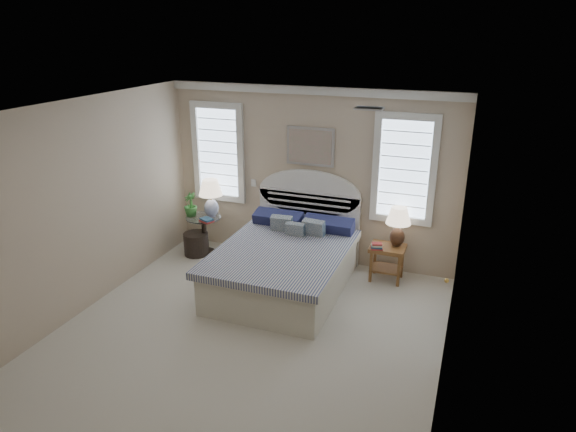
# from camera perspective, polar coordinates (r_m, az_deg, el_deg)

# --- Properties ---
(floor) EXTENTS (4.50, 5.00, 0.01)m
(floor) POSITION_cam_1_polar(r_m,az_deg,el_deg) (6.30, -5.02, -13.56)
(floor) COLOR beige
(floor) RESTS_ON ground
(ceiling) EXTENTS (4.50, 5.00, 0.01)m
(ceiling) POSITION_cam_1_polar(r_m,az_deg,el_deg) (5.29, -5.93, 11.50)
(ceiling) COLOR white
(ceiling) RESTS_ON wall_back
(wall_back) EXTENTS (4.50, 0.02, 2.70)m
(wall_back) POSITION_cam_1_polar(r_m,az_deg,el_deg) (7.85, 2.52, 4.42)
(wall_back) COLOR #BCA78D
(wall_back) RESTS_ON floor
(wall_left) EXTENTS (0.02, 5.00, 2.70)m
(wall_left) POSITION_cam_1_polar(r_m,az_deg,el_deg) (6.89, -22.53, 0.54)
(wall_left) COLOR #BCA78D
(wall_left) RESTS_ON floor
(wall_right) EXTENTS (0.02, 5.00, 2.70)m
(wall_right) POSITION_cam_1_polar(r_m,az_deg,el_deg) (5.15, 17.83, -5.42)
(wall_right) COLOR #BCA78D
(wall_right) RESTS_ON floor
(crown_molding) EXTENTS (4.50, 0.08, 0.12)m
(crown_molding) POSITION_cam_1_polar(r_m,az_deg,el_deg) (7.56, 2.58, 13.78)
(crown_molding) COLOR silver
(crown_molding) RESTS_ON wall_back
(hvac_vent) EXTENTS (0.30, 0.20, 0.02)m
(hvac_vent) POSITION_cam_1_polar(r_m,az_deg,el_deg) (5.66, 9.03, 11.73)
(hvac_vent) COLOR #B2B2B2
(hvac_vent) RESTS_ON ceiling
(switch_plate) EXTENTS (0.08, 0.01, 0.12)m
(switch_plate) POSITION_cam_1_polar(r_m,az_deg,el_deg) (8.22, -3.85, 3.69)
(switch_plate) COLOR silver
(switch_plate) RESTS_ON wall_back
(window_left) EXTENTS (0.90, 0.06, 1.60)m
(window_left) POSITION_cam_1_polar(r_m,az_deg,el_deg) (8.36, -7.71, 7.02)
(window_left) COLOR #C8E1FE
(window_left) RESTS_ON wall_back
(window_right) EXTENTS (0.90, 0.06, 1.60)m
(window_right) POSITION_cam_1_polar(r_m,az_deg,el_deg) (7.47, 12.80, 5.08)
(window_right) COLOR #C8E1FE
(window_right) RESTS_ON wall_back
(painting) EXTENTS (0.74, 0.04, 0.58)m
(painting) POSITION_cam_1_polar(r_m,az_deg,el_deg) (7.70, 2.48, 7.71)
(painting) COLOR silver
(painting) RESTS_ON wall_back
(closet_door) EXTENTS (0.02, 1.80, 2.40)m
(closet_door) POSITION_cam_1_polar(r_m,az_deg,el_deg) (6.32, 18.23, -2.12)
(closet_door) COLOR white
(closet_door) RESTS_ON floor
(bed) EXTENTS (1.72, 2.28, 1.47)m
(bed) POSITION_cam_1_polar(r_m,az_deg,el_deg) (7.27, -0.18, -5.05)
(bed) COLOR silver
(bed) RESTS_ON floor
(side_table_left) EXTENTS (0.56, 0.56, 0.63)m
(side_table_left) POSITION_cam_1_polar(r_m,az_deg,el_deg) (8.42, -9.29, -1.66)
(side_table_left) COLOR black
(side_table_left) RESTS_ON floor
(nightstand_right) EXTENTS (0.50, 0.40, 0.53)m
(nightstand_right) POSITION_cam_1_polar(r_m,az_deg,el_deg) (7.58, 10.97, -4.33)
(nightstand_right) COLOR #945C30
(nightstand_right) RESTS_ON floor
(floor_pot) EXTENTS (0.53, 0.53, 0.36)m
(floor_pot) POSITION_cam_1_polar(r_m,az_deg,el_deg) (8.47, -10.16, -3.06)
(floor_pot) COLOR black
(floor_pot) RESTS_ON floor
(lamp_left) EXTENTS (0.45, 0.45, 0.62)m
(lamp_left) POSITION_cam_1_polar(r_m,az_deg,el_deg) (8.22, -8.58, 2.45)
(lamp_left) COLOR white
(lamp_left) RESTS_ON side_table_left
(lamp_right) EXTENTS (0.36, 0.36, 0.58)m
(lamp_right) POSITION_cam_1_polar(r_m,az_deg,el_deg) (7.46, 12.15, -0.68)
(lamp_right) COLOR black
(lamp_right) RESTS_ON nightstand_right
(potted_plant) EXTENTS (0.28, 0.28, 0.38)m
(potted_plant) POSITION_cam_1_polar(r_m,az_deg,el_deg) (8.35, -10.79, 1.25)
(potted_plant) COLOR #35752F
(potted_plant) RESTS_ON side_table_left
(books_left) EXTENTS (0.25, 0.22, 0.06)m
(books_left) POSITION_cam_1_polar(r_m,az_deg,el_deg) (8.10, -9.03, -0.47)
(books_left) COLOR maroon
(books_left) RESTS_ON side_table_left
(books_right) EXTENTS (0.19, 0.15, 0.09)m
(books_right) POSITION_cam_1_polar(r_m,az_deg,el_deg) (7.39, 9.84, -3.34)
(books_right) COLOR maroon
(books_right) RESTS_ON nightstand_right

